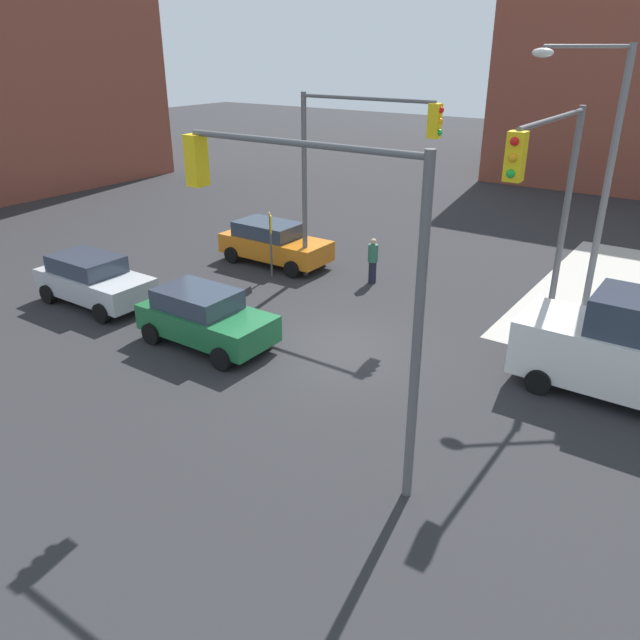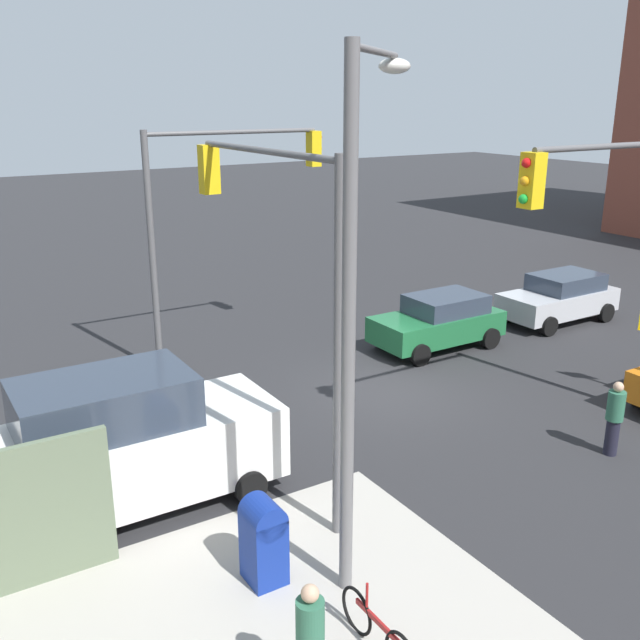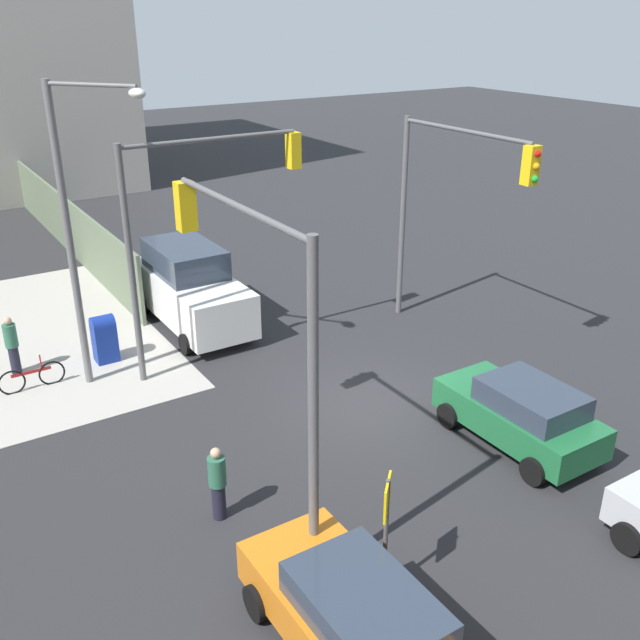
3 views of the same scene
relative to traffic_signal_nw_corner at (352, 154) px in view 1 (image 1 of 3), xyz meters
The scene contains 14 objects.
ground_plane 6.92m from the traffic_signal_nw_corner, 60.71° to the right, with size 120.00×120.00×0.00m, color #28282B.
traffic_signal_nw_corner is the anchor object (origin of this frame).
traffic_signal_se_corner 10.29m from the traffic_signal_nw_corner, 61.04° to the right, with size 5.37×0.36×6.50m.
traffic_signal_ne_corner 7.31m from the traffic_signal_nw_corner, 16.03° to the right, with size 0.36×5.31×6.50m.
street_lamp_corner 7.52m from the traffic_signal_nw_corner, ahead, with size 2.22×1.82×8.00m.
warning_sign_two_way 4.23m from the traffic_signal_nw_corner, 162.88° to the right, with size 0.48×0.48×2.40m.
mailbox_blue 9.55m from the traffic_signal_nw_corner, ahead, with size 0.56×0.64×1.43m.
coupe_green 7.50m from the traffic_signal_nw_corner, 97.28° to the right, with size 4.01×2.02×1.62m.
coupe_silver 9.50m from the traffic_signal_nw_corner, 133.69° to the right, with size 4.12×2.02×1.62m.
coupe_orange 5.35m from the traffic_signal_nw_corner, behind, with size 4.41×2.02×1.62m.
van_white_delivery 10.73m from the traffic_signal_nw_corner, 15.35° to the right, with size 5.40×2.32×2.62m.
pedestrian_crossing 3.86m from the traffic_signal_nw_corner, 53.16° to the left, with size 0.36×0.36×1.66m.
bicycle_leaning_on_fence 9.57m from the traffic_signal_nw_corner, 18.36° to the left, with size 0.05×1.75×0.97m.
bicycle_at_crosswalk 6.23m from the traffic_signal_nw_corner, 160.68° to the left, with size 1.75×0.05×0.97m.
Camera 1 is at (8.65, -13.36, 7.94)m, focal length 35.00 mm.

